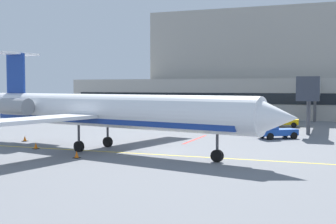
{
  "coord_description": "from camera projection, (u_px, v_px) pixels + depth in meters",
  "views": [
    {
      "loc": [
        13.03,
        -33.2,
        5.41
      ],
      "look_at": [
        -1.44,
        6.2,
        3.0
      ],
      "focal_mm": 48.0,
      "sensor_mm": 36.0,
      "label": 1
    }
  ],
  "objects": [
    {
      "name": "safety_cone_bravo",
      "position": [
        77.0,
        155.0,
        33.82
      ],
      "size": [
        0.47,
        0.47,
        0.55
      ],
      "color": "orange",
      "rests_on": "ground"
    },
    {
      "name": "ground",
      "position": [
        158.0,
        154.0,
        35.91
      ],
      "size": [
        120.0,
        120.0,
        0.11
      ],
      "color": "slate"
    },
    {
      "name": "regional_jet",
      "position": [
        101.0,
        111.0,
        37.85
      ],
      "size": [
        32.73,
        27.76,
        8.68
      ],
      "color": "white",
      "rests_on": "ground"
    },
    {
      "name": "baggage_tug",
      "position": [
        281.0,
        120.0,
        59.71
      ],
      "size": [
        3.92,
        1.98,
        2.19
      ],
      "color": "#E5B20C",
      "rests_on": "ground"
    },
    {
      "name": "pushback_tractor",
      "position": [
        275.0,
        130.0,
        46.33
      ],
      "size": [
        4.15,
        3.7,
        1.97
      ],
      "color": "#1E4CB2",
      "rests_on": "ground"
    },
    {
      "name": "terminal_building",
      "position": [
        284.0,
        76.0,
        78.54
      ],
      "size": [
        79.82,
        14.27,
        19.13
      ],
      "color": "#ADA89E",
      "rests_on": "ground"
    },
    {
      "name": "safety_cone_delta",
      "position": [
        25.0,
        139.0,
        44.11
      ],
      "size": [
        0.47,
        0.47,
        0.55
      ],
      "color": "orange",
      "rests_on": "ground"
    },
    {
      "name": "jet_bridge_west",
      "position": [
        312.0,
        89.0,
        57.73
      ],
      "size": [
        2.4,
        23.54,
        6.47
      ],
      "color": "silver",
      "rests_on": "ground"
    },
    {
      "name": "safety_cone_alpha",
      "position": [
        36.0,
        146.0,
        38.82
      ],
      "size": [
        0.47,
        0.47,
        0.55
      ],
      "color": "orange",
      "rests_on": "ground"
    }
  ]
}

